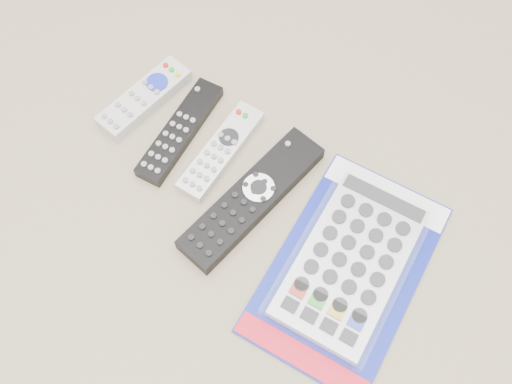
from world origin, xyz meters
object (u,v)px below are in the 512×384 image
Objects in this scene: remote_slim_black at (180,131)px; jumbo_remote_packaged at (350,262)px; remote_large_black at (252,198)px; remote_small_grey at (144,98)px; remote_silver_dvd at (221,151)px.

remote_slim_black is 0.60× the size of jumbo_remote_packaged.
remote_slim_black is at bearing 176.14° from remote_large_black.
remote_large_black reaches higher than remote_small_grey.
remote_large_black is 0.17m from jumbo_remote_packaged.
remote_silver_dvd is (0.07, 0.01, -0.00)m from remote_slim_black.
jumbo_remote_packaged reaches higher than remote_small_grey.
remote_small_grey is 0.95× the size of remote_silver_dvd.
remote_large_black is at bearing -27.27° from remote_silver_dvd.
remote_large_black is at bearing -17.96° from remote_slim_black.
remote_silver_dvd is 0.69× the size of remote_large_black.
remote_slim_black is at bearing 168.85° from jumbo_remote_packaged.
jumbo_remote_packaged reaches higher than remote_slim_black.
remote_slim_black is 0.16m from remote_large_black.
remote_slim_black reaches higher than remote_silver_dvd.
jumbo_remote_packaged is (0.42, -0.05, 0.01)m from remote_small_grey.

